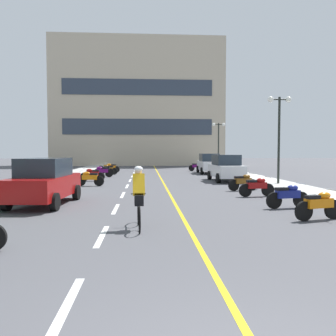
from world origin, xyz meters
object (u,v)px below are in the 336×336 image
Objects in this scene: street_lamp_far at (219,135)px; motorcycle_4 at (257,186)px; motorcycle_6 at (90,178)px; motorcycle_3 at (288,195)px; parked_car_far at (209,164)px; motorcycle_5 at (243,182)px; motorcycle_8 at (102,171)px; motorcycle_7 at (92,174)px; street_lamp_mid at (279,120)px; parked_car_near at (45,181)px; motorcycle_11 at (111,167)px; parked_car_mid at (226,168)px; motorcycle_12 at (197,166)px; motorcycle_2 at (319,205)px; motorcycle_10 at (108,169)px; motorcycle_9 at (104,170)px; cyclist_rider at (139,196)px.

street_lamp_far is 23.25m from motorcycle_4.
motorcycle_3 is at bearing -45.10° from motorcycle_6.
parked_car_far reaches higher than motorcycle_4.
motorcycle_5 is 12.88m from motorcycle_8.
street_lamp_far reaches higher than motorcycle_7.
street_lamp_mid is at bearing -78.75° from parked_car_far.
motorcycle_11 is at bearing 88.26° from parked_car_near.
parked_car_mid is 2.50× the size of motorcycle_3.
motorcycle_3 is at bearing -90.14° from motorcycle_12.
motorcycle_3 is at bearing -60.48° from motorcycle_8.
street_lamp_far is 3.03× the size of motorcycle_2.
motorcycle_7 and motorcycle_10 have the same top height.
motorcycle_5 is (0.04, 2.39, 0.00)m from motorcycle_4.
parked_car_far is 2.49× the size of motorcycle_6.
motorcycle_2 is 21.10m from motorcycle_9.
motorcycle_10 is at bearing 89.92° from motorcycle_6.
motorcycle_7 is (-11.70, 3.69, -3.46)m from street_lamp_mid.
cyclist_rider reaches higher than motorcycle_9.
cyclist_rider is at bearing -105.99° from street_lamp_far.
street_lamp_mid is at bearing -90.27° from street_lamp_far.
motorcycle_2 and motorcycle_4 have the same top height.
parked_car_mid is at bearing 68.08° from cyclist_rider.
motorcycle_9 is at bearing 121.80° from motorcycle_4.
parked_car_far is at bearing 87.78° from parked_car_mid.
motorcycle_6 is at bearing 178.22° from street_lamp_mid.
motorcycle_11 is (0.61, 20.04, -0.44)m from parked_car_near.
street_lamp_mid is 4.96m from parked_car_mid.
motorcycle_5 is 0.98× the size of motorcycle_10.
motorcycle_4 is 1.02× the size of motorcycle_8.
parked_car_near reaches higher than motorcycle_5.
motorcycle_12 is at bearing 66.91° from parked_car_near.
street_lamp_far is 2.98× the size of motorcycle_3.
motorcycle_2 is 7.78m from motorcycle_5.
parked_car_near reaches higher than motorcycle_3.
street_lamp_far is 2.96× the size of motorcycle_9.
street_lamp_mid is at bearing -42.25° from motorcycle_10.
parked_car_mid reaches higher than motorcycle_2.
motorcycle_8 is at bearing 119.52° from motorcycle_3.
parked_car_near is 2.54× the size of motorcycle_10.
motorcycle_10 is (-11.33, 10.30, -3.46)m from street_lamp_mid.
cyclist_rider is at bearing -151.32° from motorcycle_3.
motorcycle_2 is at bearing -104.91° from street_lamp_mid.
motorcycle_5 is 1.00× the size of motorcycle_8.
motorcycle_10 is (0.61, 17.09, -0.44)m from parked_car_near.
motorcycle_8 and motorcycle_10 have the same top height.
motorcycle_5 is at bearing 58.11° from cyclist_rider.
street_lamp_mid is at bearing -1.78° from motorcycle_6.
motorcycle_4 is 19.72m from motorcycle_12.
motorcycle_10 is at bearing -89.98° from motorcycle_11.
motorcycle_3 is at bearing -91.86° from parked_car_far.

